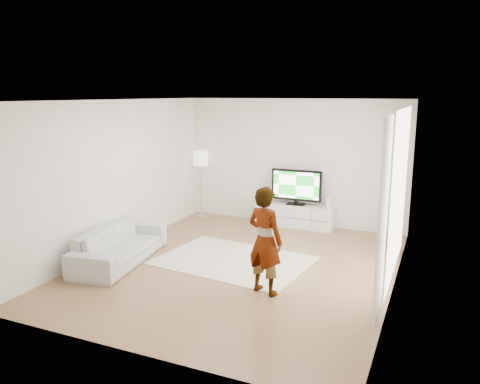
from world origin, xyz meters
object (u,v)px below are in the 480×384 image
at_px(rug, 233,260).
at_px(sofa, 120,244).
at_px(player, 265,241).
at_px(floor_lamp, 201,161).
at_px(television, 296,186).
at_px(media_console, 295,216).

distance_m(rug, sofa, 2.01).
relative_size(rug, sofa, 1.19).
xyz_separation_m(player, floor_lamp, (-2.97, 3.56, 0.53)).
bearing_deg(rug, sofa, -155.55).
bearing_deg(sofa, television, -41.52).
relative_size(television, rug, 0.44).
bearing_deg(media_console, player, -80.10).
bearing_deg(rug, floor_lamp, 128.32).
bearing_deg(rug, player, -47.02).
distance_m(sofa, floor_lamp, 3.49).
xyz_separation_m(television, floor_lamp, (-2.33, -0.09, 0.44)).
distance_m(rug, player, 1.66).
height_order(rug, floor_lamp, floor_lamp).
bearing_deg(media_console, floor_lamp, -178.41).
distance_m(television, sofa, 4.09).
relative_size(media_console, television, 1.53).
distance_m(media_console, rug, 2.60).
xyz_separation_m(media_console, sofa, (-2.17, -3.39, 0.07)).
distance_m(television, floor_lamp, 2.37).
distance_m(rug, floor_lamp, 3.46).
height_order(player, sofa, player).
bearing_deg(media_console, rug, -97.85).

